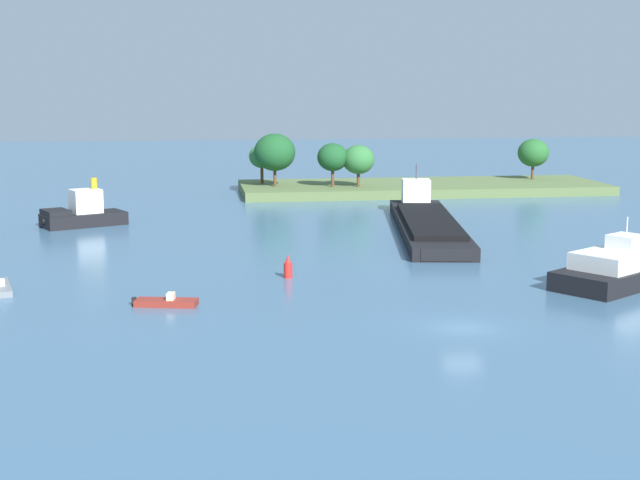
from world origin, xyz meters
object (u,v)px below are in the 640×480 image
white_riverboat (640,263)px  cargo_barge (427,222)px  channel_buoy_red (288,268)px  tugboat (82,214)px  fishing_skiff (166,302)px

white_riverboat → cargo_barge: size_ratio=0.52×
cargo_barge → channel_buoy_red: bearing=-128.4°
tugboat → channel_buoy_red: 36.08m
tugboat → fishing_skiff: size_ratio=2.05×
fishing_skiff → cargo_barge: bearing=48.2°
fishing_skiff → channel_buoy_red: 12.54m
fishing_skiff → channel_buoy_red: channel_buoy_red is taller
fishing_skiff → white_riverboat: bearing=5.5°
cargo_barge → channel_buoy_red: (-17.18, -21.69, -0.14)m
cargo_barge → channel_buoy_red: cargo_barge is taller
fishing_skiff → channel_buoy_red: bearing=40.5°
channel_buoy_red → fishing_skiff: bearing=-139.5°
cargo_barge → fishing_skiff: bearing=-131.8°
fishing_skiff → cargo_barge: (26.70, 29.81, 0.70)m
white_riverboat → cargo_barge: bearing=111.9°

